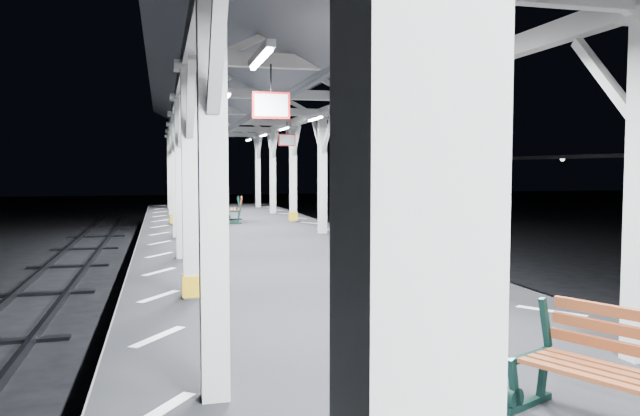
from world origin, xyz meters
name	(u,v)px	position (x,y,z in m)	size (l,w,h in m)	color
ground	(370,405)	(0.00, 0.00, 0.00)	(120.00, 120.00, 0.00)	black
platform	(370,364)	(0.00, 0.00, 0.50)	(6.00, 50.00, 1.00)	black
hazard_stripes_left	(158,337)	(-2.45, 0.00, 1.00)	(1.00, 48.00, 0.01)	silver
hazard_stripes_right	(551,311)	(2.45, 0.00, 1.00)	(1.00, 48.00, 0.01)	silver
canopy	(373,18)	(0.00, -0.02, 4.56)	(5.40, 49.00, 4.65)	beige
bench_near	(636,372)	(0.74, -3.42, 1.45)	(1.17, 1.66, 0.85)	black
bench_mid	(418,266)	(0.90, 0.69, 1.55)	(0.91, 1.96, 1.03)	black
bench_far	(236,208)	(0.07, 14.29, 1.46)	(0.80, 1.66, 0.87)	black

